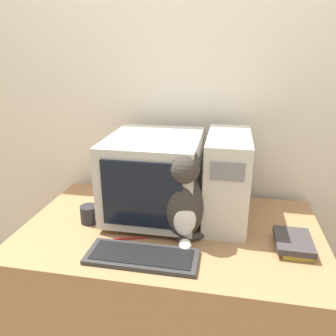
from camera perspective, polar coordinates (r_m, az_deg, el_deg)
name	(u,v)px	position (r m, az deg, el deg)	size (l,w,h in m)	color
wall_back	(187,96)	(1.80, 3.25, 12.47)	(7.00, 0.05, 2.50)	beige
desk	(170,290)	(1.74, 0.43, -20.49)	(1.35, 0.80, 0.71)	#9E7047
crt_monitor	(154,176)	(1.56, -2.39, -1.34)	(0.42, 0.48, 0.40)	#BCB7AD
computer_tower	(227,178)	(1.55, 10.20, -1.77)	(0.19, 0.44, 0.41)	beige
keyboard	(142,256)	(1.33, -4.55, -15.10)	(0.44, 0.17, 0.02)	#2D2D2D
cat	(184,202)	(1.37, 2.81, -5.88)	(0.28, 0.23, 0.40)	#38332D
book_stack	(294,243)	(1.47, 21.06, -12.10)	(0.15, 0.19, 0.05)	gold
pen	(130,238)	(1.45, -6.67, -12.07)	(0.14, 0.04, 0.01)	maroon
mug	(90,214)	(1.60, -13.49, -7.84)	(0.09, 0.08, 0.08)	#232328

